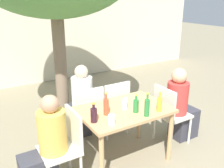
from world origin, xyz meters
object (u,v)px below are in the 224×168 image
patio_chair_0 (66,143)px  drinking_glass_2 (111,120)px  person_seated_0 (45,150)px  person_seated_2 (80,105)px  patio_chair_3 (114,105)px  wine_bottle_2 (94,115)px  oil_cruet_1 (159,104)px  dining_table_front (124,116)px  patio_chair_2 (87,111)px  drinking_glass_1 (125,104)px  person_seated_1 (181,108)px  drinking_glass_0 (126,102)px  soda_bottle_4 (106,106)px  green_bottle_3 (136,106)px  green_bottle_0 (147,107)px  patio_chair_1 (169,112)px

patio_chair_0 → drinking_glass_2: (0.46, -0.28, 0.31)m
person_seated_0 → person_seated_2: (0.83, 0.88, 0.02)m
patio_chair_3 → wine_bottle_2: 1.12m
patio_chair_3 → oil_cruet_1: (0.11, -0.93, 0.35)m
patio_chair_0 → drinking_glass_2: 0.62m
dining_table_front → person_seated_2: bearing=105.0°
patio_chair_2 → drinking_glass_1: patio_chair_2 is taller
wine_bottle_2 → person_seated_2: bearing=75.2°
person_seated_1 → drinking_glass_0: (-1.00, 0.06, 0.31)m
person_seated_0 → wine_bottle_2: size_ratio=4.83×
soda_bottle_4 → wine_bottle_2: bearing=-157.5°
patio_chair_2 → green_bottle_3: 0.93m
dining_table_front → patio_chair_3: patio_chair_3 is taller
person_seated_1 → soda_bottle_4: 1.40m
green_bottle_3 → person_seated_1: bearing=9.5°
dining_table_front → oil_cruet_1: bearing=-40.0°
person_seated_0 → drinking_glass_2: (0.71, -0.28, 0.32)m
soda_bottle_4 → person_seated_0: bearing=177.5°
drinking_glass_1 → person_seated_1: bearing=0.3°
person_seated_0 → green_bottle_0: (1.19, -0.32, 0.38)m
person_seated_0 → drinking_glass_0: size_ratio=10.06×
wine_bottle_2 → soda_bottle_4: soda_bottle_4 is taller
dining_table_front → patio_chair_2: 0.70m
patio_chair_3 → green_bottle_0: bearing=83.2°
person_seated_0 → green_bottle_3: size_ratio=4.93×
drinking_glass_1 → drinking_glass_0: bearing=46.5°
person_seated_0 → green_bottle_3: bearing=81.7°
wine_bottle_2 → soda_bottle_4: bearing=22.5°
patio_chair_1 → patio_chair_2: 1.24m
patio_chair_1 → drinking_glass_2: bearing=103.5°
drinking_glass_1 → patio_chair_2: bearing=110.5°
wine_bottle_2 → drinking_glass_0: bearing=17.6°
patio_chair_1 → person_seated_0: size_ratio=0.79×
patio_chair_1 → oil_cruet_1: bearing=121.6°
drinking_glass_0 → drinking_glass_1: 0.08m
dining_table_front → green_bottle_3: 0.27m
dining_table_front → patio_chair_1: size_ratio=1.27×
person_seated_0 → patio_chair_1: bearing=90.0°
patio_chair_3 → green_bottle_0: green_bottle_0 is taller
patio_chair_0 → drinking_glass_0: size_ratio=7.94×
green_bottle_0 → oil_cruet_1: green_bottle_0 is taller
patio_chair_0 → soda_bottle_4: (0.54, -0.03, 0.36)m
patio_chair_1 → person_seated_1: 0.24m
patio_chair_0 → person_seated_2: (0.59, 0.88, 0.01)m
green_bottle_3 → drinking_glass_1: size_ratio=2.00×
person_seated_0 → soda_bottle_4: (0.78, -0.03, 0.37)m
person_seated_1 → wine_bottle_2: person_seated_1 is taller
wine_bottle_2 → oil_cruet_1: bearing=-11.2°
wine_bottle_2 → soda_bottle_4: (0.21, 0.09, 0.02)m
patio_chair_3 → drinking_glass_2: size_ratio=7.67×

